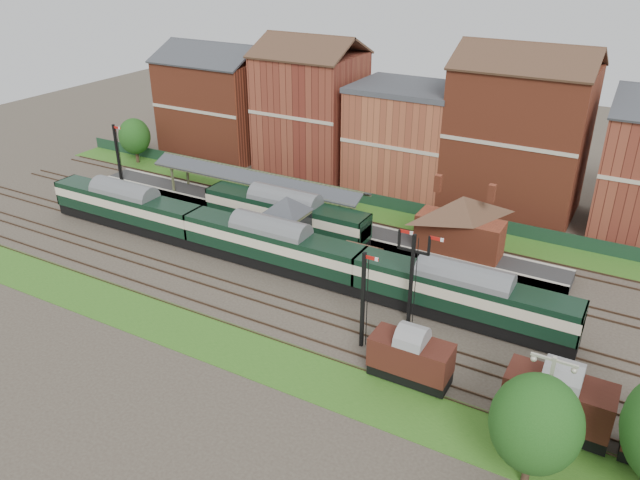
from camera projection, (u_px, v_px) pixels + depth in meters
The scene contains 20 objects.
ground at pixel (297, 274), 57.44m from camera, with size 160.00×160.00×0.00m, color #473D33.
grass_back at pixel (371, 213), 69.93m from camera, with size 90.00×4.50×0.06m, color #2D6619.
grass_front at pixel (216, 341), 48.05m from camera, with size 90.00×5.00×0.06m, color #2D6619.
fence at pixel (378, 201), 71.17m from camera, with size 90.00×0.12×1.50m, color #193823.
platform at pixel (304, 220), 67.03m from camera, with size 55.00×3.40×1.00m, color #2D2D2D.
signal_box at pixel (287, 223), 59.88m from camera, with size 5.40×5.40×6.00m.
brick_hut at pixel (361, 261), 57.25m from camera, with size 3.20×2.64×2.94m.
station_building at pixel (460, 224), 58.04m from camera, with size 8.10×8.10×5.90m.
canopy at pixel (256, 175), 67.85m from camera, with size 26.00×3.89×4.08m.
semaphore_bracket at pixel (412, 274), 48.15m from camera, with size 3.60×0.25×8.18m.
semaphore_platform_end at pixel (118, 156), 75.00m from camera, with size 1.23×0.25×8.00m.
semaphore_siding at pixel (363, 299), 45.73m from camera, with size 1.23×0.25×8.00m.
yard_lamp at pixel (546, 399), 36.15m from camera, with size 2.60×0.22×7.00m.
town_backdrop at pixel (404, 132), 73.94m from camera, with size 69.00×10.00×16.00m.
dmu_train at pixel (271, 244), 57.55m from camera, with size 54.63×2.87×4.20m.
platform_railcar at pixel (285, 214), 63.74m from camera, with size 18.28×2.88×4.21m.
goods_van_a at pixel (411, 357), 43.08m from camera, with size 5.66×2.45×3.43m.
goods_van_b at pixel (558, 400), 38.68m from camera, with size 6.51×2.82×3.95m.
tree_far at pixel (536, 424), 33.75m from camera, with size 5.02×5.02×7.32m.
tree_back at pixel (135, 136), 83.66m from camera, with size 4.19×4.19×6.13m.
Camera 1 is at (26.38, -42.60, 28.34)m, focal length 35.00 mm.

